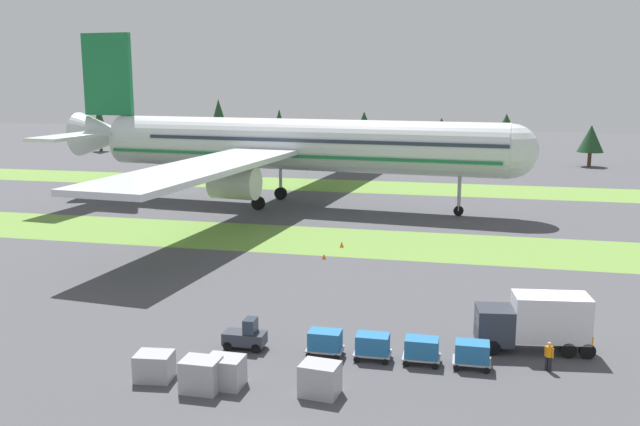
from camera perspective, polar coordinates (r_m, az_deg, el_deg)
grass_strip_near at (r=70.99m, az=5.33°, el=-2.52°), size 320.00×12.46×0.01m
grass_strip_far at (r=107.03m, az=7.97°, el=2.01°), size 320.00×12.46×0.01m
airliner at (r=90.86m, az=-2.82°, el=5.66°), size 63.04×77.73×22.59m
baggage_tug at (r=44.07m, az=-6.09°, el=-9.98°), size 2.62×1.33×1.97m
cargo_dolly_lead at (r=42.81m, az=0.42°, el=-10.41°), size 2.22×1.53×1.55m
cargo_dolly_second at (r=42.35m, az=4.33°, el=-10.68°), size 2.22×1.53×1.55m
cargo_dolly_third at (r=42.10m, az=8.31°, el=-10.91°), size 2.22×1.53×1.55m
cargo_dolly_fourth at (r=42.04m, az=12.33°, el=-11.09°), size 2.22×1.53×1.55m
catering_truck at (r=45.14m, az=17.18°, el=-8.37°), size 7.20×3.19×3.58m
ground_crew_marshaller at (r=42.75m, az=18.21°, el=-10.98°), size 0.48×0.36×1.74m
ground_crew_loader at (r=45.35m, az=21.14°, el=-9.90°), size 0.42×0.43×1.74m
uld_container_0 at (r=40.75m, az=-13.39°, el=-12.10°), size 2.18×1.83×1.54m
uld_container_1 at (r=39.21m, az=-7.78°, el=-12.74°), size 2.03×1.64×1.66m
uld_container_2 at (r=37.89m, az=-0.01°, el=-13.43°), size 2.16×1.81×1.75m
uld_container_3 at (r=38.87m, az=-9.70°, el=-12.92°), size 2.00×1.60×1.78m
taxiway_marker_0 at (r=64.77m, az=0.32°, el=-3.57°), size 0.44×0.44×0.49m
taxiway_marker_1 at (r=69.21m, az=1.79°, el=-2.58°), size 0.44×0.44×0.59m
distant_tree_line at (r=141.58m, az=12.33°, el=6.72°), size 157.85×10.39×12.03m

